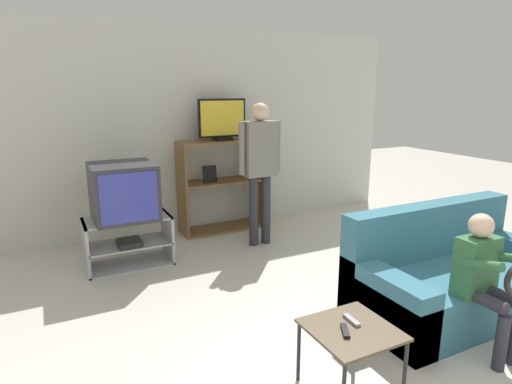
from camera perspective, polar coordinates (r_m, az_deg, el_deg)
The scene contains 11 objects.
wall_back at distance 5.62m, azimuth -10.24°, elevation 7.89°, with size 6.40×0.06×2.60m.
tv_stand at distance 4.76m, azimuth -16.62°, elevation -6.40°, with size 0.88×0.45×0.53m.
television_main at distance 4.60m, azimuth -17.25°, elevation 0.10°, with size 0.63×0.63×0.58m.
media_shelf at distance 5.63m, azimuth -4.51°, elevation 0.96°, with size 1.13×0.41×1.20m.
television_flat at distance 5.52m, azimuth -4.53°, elevation 9.47°, with size 0.64×0.20×0.52m.
snack_table at distance 2.79m, azimuth 12.59°, elevation -18.15°, with size 0.50×0.50×0.43m.
remote_control_black at distance 2.72m, azimuth 11.80°, elevation -17.66°, with size 0.04×0.14×0.02m, color black.
remote_control_white at distance 2.83m, azimuth 12.63°, elevation -16.33°, with size 0.04×0.14×0.02m, color gray.
couch at distance 4.04m, azimuth 24.57°, elevation -10.32°, with size 1.80×0.86×0.87m.
person_standing_adult at distance 4.99m, azimuth 0.53°, elevation 4.24°, with size 0.53×0.20×1.69m.
person_seated_child at distance 3.42m, azimuth 28.22°, elevation -9.64°, with size 0.33×0.43×1.00m.
Camera 1 is at (-1.60, -1.19, 1.84)m, focal length 30.00 mm.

